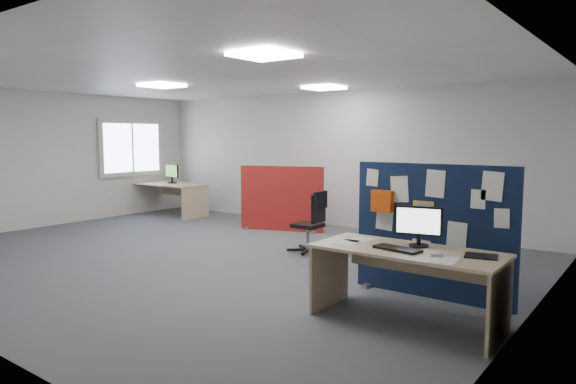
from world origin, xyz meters
The scene contains 18 objects.
floor centered at (0.00, 0.00, 0.00)m, with size 9.00×9.00×0.00m, color #54575C.
ceiling centered at (0.00, 0.00, 2.70)m, with size 9.00×7.00×0.02m, color white.
wall_back centered at (0.00, 3.50, 1.35)m, with size 9.00×0.02×2.70m, color silver.
wall_left centered at (-4.50, 0.00, 1.35)m, with size 0.02×7.00×2.70m, color silver.
wall_right centered at (4.50, 0.00, 1.35)m, with size 0.02×7.00×2.70m, color silver.
window centered at (-4.44, 2.00, 1.55)m, with size 0.06×1.70×1.30m.
ceiling_lights centered at (0.33, 0.67, 2.67)m, with size 4.10×4.10×0.04m.
navy_divider centered at (3.46, 0.12, 0.76)m, with size 1.82×0.30×1.50m.
main_desk centered at (3.58, -0.74, 0.56)m, with size 1.80×0.80×0.73m.
monitor_main centered at (3.63, -0.62, 0.95)m, with size 0.45×0.19×0.40m.
keyboard centered at (3.53, -0.89, 0.74)m, with size 0.45×0.18×0.03m, color black.
mouse centered at (3.92, -0.91, 0.74)m, with size 0.10×0.06×0.03m, color gray.
paper_tray centered at (4.25, -0.69, 0.74)m, with size 0.28×0.22×0.01m, color black.
red_divider centered at (-0.39, 2.40, 0.61)m, with size 1.59×0.58×1.25m.
second_desk centered at (-3.68, 2.50, 0.56)m, with size 1.73×0.87×0.73m.
monitor_second centered at (-3.71, 2.55, 0.97)m, with size 0.48×0.22×0.44m.
office_chair centered at (1.16, 1.20, 0.54)m, with size 0.61×0.63×0.95m.
desk_papers centered at (3.33, -0.85, 0.73)m, with size 1.31×0.68×0.00m.
Camera 1 is at (5.56, -5.32, 1.80)m, focal length 32.00 mm.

